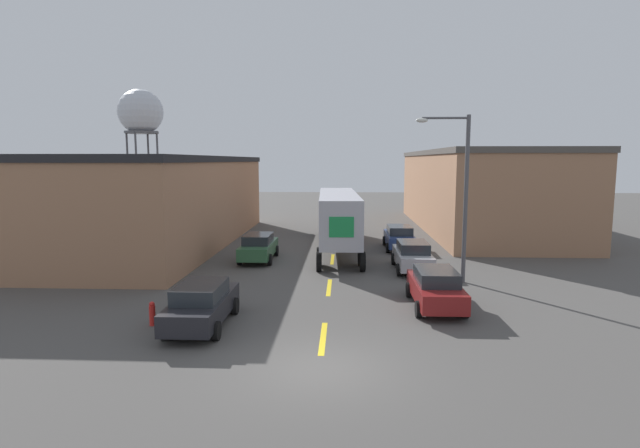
% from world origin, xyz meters
% --- Properties ---
extents(ground_plane, '(160.00, 160.00, 0.00)m').
position_xyz_m(ground_plane, '(0.00, 0.00, 0.00)').
color(ground_plane, '#4C4947').
extents(road_centerline, '(0.20, 16.57, 0.01)m').
position_xyz_m(road_centerline, '(0.00, 9.22, 0.00)').
color(road_centerline, yellow).
rests_on(road_centerline, ground_plane).
extents(warehouse_left, '(13.77, 25.50, 6.21)m').
position_xyz_m(warehouse_left, '(-14.24, 21.06, 3.11)').
color(warehouse_left, '#9E7051').
rests_on(warehouse_left, ground_plane).
extents(warehouse_right, '(9.62, 26.32, 6.76)m').
position_xyz_m(warehouse_right, '(12.16, 30.08, 3.39)').
color(warehouse_right, '#9E7051').
rests_on(warehouse_right, ground_plane).
extents(semi_truck, '(3.19, 15.47, 3.85)m').
position_xyz_m(semi_truck, '(0.25, 19.57, 2.38)').
color(semi_truck, black).
rests_on(semi_truck, ground_plane).
extents(parked_car_right_mid, '(1.95, 4.60, 1.59)m').
position_xyz_m(parked_car_right_mid, '(4.39, 13.10, 0.82)').
color(parked_car_right_mid, '#B2B2B7').
rests_on(parked_car_right_mid, ground_plane).
extents(parked_car_right_near, '(1.95, 4.60, 1.59)m').
position_xyz_m(parked_car_right_near, '(4.39, 6.25, 0.82)').
color(parked_car_right_near, maroon).
rests_on(parked_car_right_near, ground_plane).
extents(parked_car_right_far, '(1.95, 4.60, 1.59)m').
position_xyz_m(parked_car_right_far, '(4.39, 19.62, 0.82)').
color(parked_car_right_far, navy).
rests_on(parked_car_right_far, ground_plane).
extents(parked_car_left_far, '(1.95, 4.60, 1.59)m').
position_xyz_m(parked_car_left_far, '(-4.39, 15.40, 0.82)').
color(parked_car_left_far, '#2D5B38').
rests_on(parked_car_left_far, ground_plane).
extents(parked_car_left_near, '(1.95, 4.60, 1.59)m').
position_xyz_m(parked_car_left_near, '(-4.39, 3.49, 0.82)').
color(parked_car_left_near, black).
rests_on(parked_car_left_near, ground_plane).
extents(water_tower, '(6.24, 6.24, 15.83)m').
position_xyz_m(water_tower, '(-27.98, 56.52, 12.54)').
color(water_tower, '#47474C').
rests_on(water_tower, ground_plane).
extents(street_lamp, '(2.56, 0.32, 8.05)m').
position_xyz_m(street_lamp, '(6.22, 10.56, 4.67)').
color(street_lamp, '#4C4C51').
rests_on(street_lamp, ground_plane).
extents(fire_hydrant, '(0.22, 0.22, 0.88)m').
position_xyz_m(fire_hydrant, '(-6.21, 3.48, 0.44)').
color(fire_hydrant, red).
rests_on(fire_hydrant, ground_plane).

